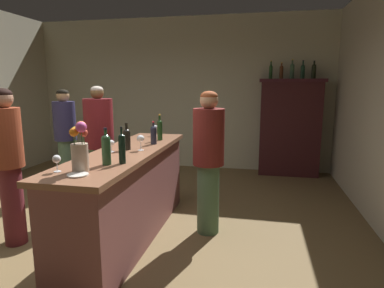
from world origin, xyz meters
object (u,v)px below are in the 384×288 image
Objects in this scene: flower_arrangement at (80,147)px; patron_by_cabinet at (8,159)px; wine_bottle_rose at (106,148)px; wine_bottle_malbec at (154,134)px; patron_tall at (66,136)px; wine_bottle_syrah at (122,147)px; display_cabinet at (290,126)px; wine_glass_front at (141,139)px; display_bottle_midleft at (281,71)px; wine_glass_rear at (57,160)px; bartender at (208,157)px; display_bottle_left at (271,71)px; bar_counter at (128,194)px; wine_glass_spare at (155,128)px; wine_bottle_merlot at (160,129)px; cheese_plate at (78,175)px; wine_bottle_pinot at (127,138)px; patron_in_navy at (100,144)px; display_bottle_right at (314,71)px; display_bottle_midright at (303,71)px; wine_glass_mid at (111,143)px; display_bottle_center at (292,70)px.

patron_by_cabinet reaches higher than flower_arrangement.
wine_bottle_malbec is (0.08, 1.04, -0.03)m from wine_bottle_rose.
patron_tall is (-0.48, 1.75, -0.04)m from patron_by_cabinet.
wine_bottle_rose is at bearing -148.64° from wine_bottle_syrah.
flower_arrangement is at bearing -116.44° from display_cabinet.
display_bottle_midleft is (1.58, 3.01, 0.81)m from wine_glass_front.
patron_by_cabinet reaches higher than wine_glass_front.
wine_glass_rear is 1.63m from bartender.
bar_counter is at bearing -116.86° from display_bottle_left.
bar_counter is 1.19m from wine_glass_spare.
wine_glass_spare reaches higher than bar_counter.
display_cabinet is at bearing 57.68° from bar_counter.
wine_bottle_merlot is 2.04× the size of cheese_plate.
wine_bottle_pinot is 2.11× the size of wine_glass_rear.
wine_bottle_rose is 1.60m from patron_in_navy.
patron_tall reaches higher than wine_bottle_pinot.
wine_glass_front is 3.42m from display_bottle_left.
bar_counter is 3.70m from display_bottle_left.
display_bottle_right is (0.36, 0.00, 1.00)m from display_cabinet.
cheese_plate is 0.10× the size of patron_by_cabinet.
flower_arrangement is (-0.17, -1.57, 0.06)m from wine_bottle_merlot.
patron_by_cabinet reaches higher than bartender.
wine_bottle_pinot is (-1.94, -3.00, 0.19)m from display_cabinet.
display_bottle_midleft is (1.65, 3.67, 0.78)m from wine_bottle_rose.
display_bottle_midright is 4.82m from patron_by_cabinet.
display_cabinet reaches higher than patron_in_navy.
wine_bottle_merlot is 1.58m from flower_arrangement.
bartender reaches higher than wine_bottle_merlot.
wine_glass_spare is (0.18, 1.95, 0.01)m from wine_glass_rear.
wine_bottle_syrah is (0.05, -1.25, 0.00)m from wine_bottle_merlot.
patron_in_navy reaches higher than bartender.
wine_glass_mid is (-0.27, -0.14, -0.03)m from wine_glass_front.
bartender is (0.75, 0.94, -0.25)m from wine_bottle_rose.
display_bottle_center reaches higher than wine_bottle_rose.
wine_bottle_syrah is 0.55m from wine_glass_rear.
display_bottle_left is at bearing 64.40° from patron_tall.
display_bottle_center is (0.19, 0.00, 0.02)m from display_bottle_midleft.
wine_bottle_merlot and wine_bottle_syrah have the same top height.
wine_glass_spare is (-0.10, 1.65, -0.04)m from wine_bottle_rose.
wine_glass_mid is 0.86× the size of wine_glass_spare.
wine_bottle_pinot is 0.19m from wine_glass_mid.
flower_arrangement is (-0.10, -0.25, 0.06)m from wine_bottle_rose.
wine_bottle_malbec is at bearing 68.63° from bar_counter.
bartender is at bearing 53.58° from wine_bottle_syrah.
wine_bottle_malbec reaches higher than wine_glass_mid.
wine_bottle_rose is 2.01× the size of cheese_plate.
display_bottle_left is (1.38, 2.63, 0.82)m from wine_bottle_malbec.
display_bottle_right is (2.49, 3.97, 0.84)m from wine_glass_rear.
display_bottle_midleft reaches higher than wine_glass_spare.
wine_bottle_malbec is 3.16m from display_bottle_midleft.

